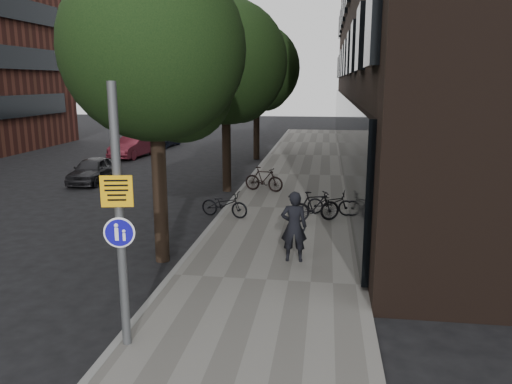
% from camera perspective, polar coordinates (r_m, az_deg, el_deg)
% --- Properties ---
extents(ground, '(120.00, 120.00, 0.00)m').
position_cam_1_polar(ground, '(8.70, -3.28, -18.94)').
color(ground, black).
rests_on(ground, ground).
extents(sidewalk, '(4.50, 60.00, 0.12)m').
position_cam_1_polar(sidewalk, '(17.88, 3.76, -2.01)').
color(sidewalk, slate).
rests_on(sidewalk, ground).
extents(curb_edge, '(0.15, 60.00, 0.13)m').
position_cam_1_polar(curb_edge, '(18.18, -3.33, -1.75)').
color(curb_edge, slate).
rests_on(curb_edge, ground).
extents(street_tree_near, '(4.40, 4.40, 7.50)m').
position_cam_1_polar(street_tree_near, '(12.58, -11.03, 14.90)').
color(street_tree_near, black).
rests_on(street_tree_near, ground).
extents(street_tree_mid, '(5.00, 5.00, 7.80)m').
position_cam_1_polar(street_tree_mid, '(20.81, -3.24, 14.08)').
color(street_tree_mid, black).
rests_on(street_tree_mid, ground).
extents(street_tree_far, '(5.00, 5.00, 7.80)m').
position_cam_1_polar(street_tree_far, '(29.69, 0.23, 13.62)').
color(street_tree_far, black).
rests_on(street_tree_far, ground).
extents(signpost, '(0.51, 0.15, 4.43)m').
position_cam_1_polar(signpost, '(8.44, -15.32, -2.91)').
color(signpost, '#595B5E').
rests_on(signpost, sidewalk).
extents(pedestrian, '(0.67, 0.46, 1.79)m').
position_cam_1_polar(pedestrian, '(12.44, 4.35, -3.95)').
color(pedestrian, black).
rests_on(pedestrian, sidewalk).
extents(parked_bike_facade_near, '(1.65, 0.78, 0.83)m').
position_cam_1_polar(parked_bike_facade_near, '(17.03, 8.55, -1.21)').
color(parked_bike_facade_near, black).
rests_on(parked_bike_facade_near, sidewalk).
extents(parked_bike_facade_far, '(1.72, 1.06, 1.00)m').
position_cam_1_polar(parked_bike_facade_far, '(16.12, 6.76, -1.64)').
color(parked_bike_facade_far, black).
rests_on(parked_bike_facade_far, sidewalk).
extents(parked_bike_curb_near, '(1.73, 0.91, 0.86)m').
position_cam_1_polar(parked_bike_curb_near, '(16.60, -3.63, -1.40)').
color(parked_bike_curb_near, black).
rests_on(parked_bike_curb_near, sidewalk).
extents(parked_bike_curb_far, '(1.74, 0.91, 1.00)m').
position_cam_1_polar(parked_bike_curb_far, '(20.47, 0.91, 1.49)').
color(parked_bike_curb_far, black).
rests_on(parked_bike_curb_far, sidewalk).
extents(parked_car_near, '(1.52, 3.46, 1.16)m').
position_cam_1_polar(parked_car_near, '(24.00, -18.19, 2.40)').
color(parked_car_near, black).
rests_on(parked_car_near, ground).
extents(parked_car_mid, '(1.89, 4.11, 1.31)m').
position_cam_1_polar(parked_car_mid, '(31.43, -13.84, 5.05)').
color(parked_car_mid, maroon).
rests_on(parked_car_mid, ground).
extents(parked_car_far, '(1.94, 4.16, 1.17)m').
position_cam_1_polar(parked_car_far, '(36.29, -10.56, 6.05)').
color(parked_car_far, '#1C2233').
rests_on(parked_car_far, ground).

